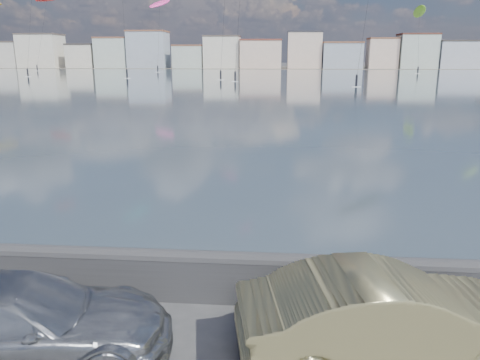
# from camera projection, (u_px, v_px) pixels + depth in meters

# --- Properties ---
(bay_water) EXTENTS (500.00, 177.00, 0.00)m
(bay_water) POSITION_uv_depth(u_px,v_px,m) (271.00, 80.00, 95.06)
(bay_water) COLOR #3A4D56
(bay_water) RESTS_ON ground
(far_shore_strip) EXTENTS (500.00, 60.00, 0.00)m
(far_shore_strip) POSITION_uv_depth(u_px,v_px,m) (276.00, 67.00, 199.54)
(far_shore_strip) COLOR #4C473D
(far_shore_strip) RESTS_ON ground
(seawall) EXTENTS (400.00, 0.36, 1.08)m
(seawall) POSITION_uv_depth(u_px,v_px,m) (185.00, 273.00, 9.40)
(seawall) COLOR #28282B
(seawall) RESTS_ON ground
(far_buildings) EXTENTS (240.79, 13.26, 14.60)m
(far_buildings) POSITION_uv_depth(u_px,v_px,m) (280.00, 53.00, 184.40)
(far_buildings) COLOR beige
(far_buildings) RESTS_ON ground
(car_silver) EXTENTS (5.21, 2.88, 1.43)m
(car_silver) POSITION_uv_depth(u_px,v_px,m) (15.00, 323.00, 7.41)
(car_silver) COLOR #A4A7AB
(car_silver) RESTS_ON ground
(car_champagne) EXTENTS (4.98, 2.49, 1.57)m
(car_champagne) POSITION_uv_depth(u_px,v_px,m) (387.00, 318.00, 7.42)
(car_champagne) COLOR tan
(car_champagne) RESTS_ON ground
(kitesurfer_0) EXTENTS (8.44, 15.39, 24.71)m
(kitesurfer_0) POSITION_uv_depth(u_px,v_px,m) (47.00, 1.00, 160.18)
(kitesurfer_0) COLOR red
(kitesurfer_0) RESTS_ON ground
(kitesurfer_8) EXTENTS (7.07, 18.47, 23.41)m
(kitesurfer_8) POSITION_uv_depth(u_px,v_px,m) (160.00, 4.00, 149.81)
(kitesurfer_8) COLOR #E5338C
(kitesurfer_8) RESTS_ON ground
(kitesurfer_17) EXTENTS (4.67, 16.95, 19.41)m
(kitesurfer_17) POSITION_uv_depth(u_px,v_px,m) (419.00, 12.00, 135.72)
(kitesurfer_17) COLOR #8CD826
(kitesurfer_17) RESTS_ON ground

